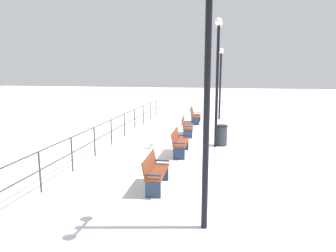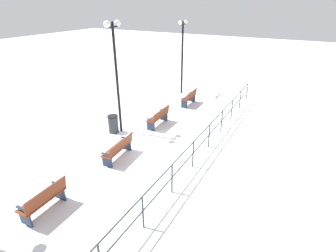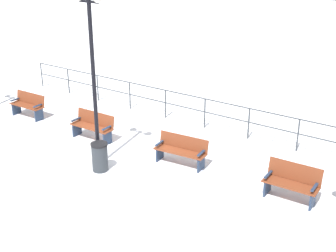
{
  "view_description": "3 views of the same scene",
  "coord_description": "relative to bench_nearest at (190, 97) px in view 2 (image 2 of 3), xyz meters",
  "views": [
    {
      "loc": [
        1.67,
        -12.8,
        3.15
      ],
      "look_at": [
        -0.82,
        0.58,
        0.64
      ],
      "focal_mm": 32.98,
      "sensor_mm": 36.0,
      "label": 1
    },
    {
      "loc": [
        -6.15,
        8.69,
        5.75
      ],
      "look_at": [
        -1.02,
        -0.73,
        0.62
      ],
      "focal_mm": 28.07,
      "sensor_mm": 36.0,
      "label": 2
    },
    {
      "loc": [
        10.36,
        8.46,
        6.42
      ],
      "look_at": [
        -1.51,
        0.27,
        0.41
      ],
      "focal_mm": 49.47,
      "sensor_mm": 36.0,
      "label": 3
    }
  ],
  "objects": [
    {
      "name": "ground_plane",
      "position": [
        0.11,
        5.15,
        -0.48
      ],
      "size": [
        80.0,
        80.0,
        0.0
      ],
      "primitive_type": "plane",
      "color": "white",
      "rests_on": "ground"
    },
    {
      "name": "bench_fourth",
      "position": [
        0.04,
        10.3,
        -0.0
      ],
      "size": [
        0.61,
        1.43,
        0.95
      ],
      "rotation": [
        0.0,
        0.0,
        0.03
      ],
      "color": "brown",
      "rests_on": "ground"
    },
    {
      "name": "bench_third",
      "position": [
        -0.01,
        6.87,
        -0.02
      ],
      "size": [
        0.67,
        1.64,
        0.86
      ],
      "rotation": [
        0.0,
        0.0,
        0.09
      ],
      "color": "brown",
      "rests_on": "ground"
    },
    {
      "name": "trash_bin",
      "position": [
        1.67,
        5.14,
        -0.05
      ],
      "size": [
        0.49,
        0.49,
        0.86
      ],
      "color": "#2D3338",
      "rests_on": "ground"
    },
    {
      "name": "waterfront_railing",
      "position": [
        -2.85,
        5.15,
        0.25
      ],
      "size": [
        0.05,
        15.36,
        1.11
      ],
      "color": "#383D42",
      "rests_on": "ground"
    },
    {
      "name": "lamppost_middle",
      "position": [
        1.44,
        4.86,
        3.04
      ],
      "size": [
        0.28,
        0.94,
        5.05
      ],
      "color": "black",
      "rests_on": "ground"
    },
    {
      "name": "bench_nearest",
      "position": [
        0.0,
        0.0,
        0.0
      ],
      "size": [
        0.53,
        1.45,
        0.91
      ],
      "rotation": [
        0.0,
        0.0,
        0.03
      ],
      "color": "brown",
      "rests_on": "ground"
    },
    {
      "name": "lamppost_near",
      "position": [
        1.44,
        -1.85,
        2.62
      ],
      "size": [
        0.25,
        1.0,
        4.68
      ],
      "color": "black",
      "rests_on": "ground"
    },
    {
      "name": "bench_second",
      "position": [
        0.14,
        3.44,
        0.01
      ],
      "size": [
        0.55,
        1.57,
        0.92
      ],
      "rotation": [
        0.0,
        0.0,
        0.02
      ],
      "color": "brown",
      "rests_on": "ground"
    }
  ]
}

